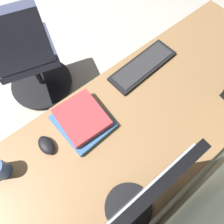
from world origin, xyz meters
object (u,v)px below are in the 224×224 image
(office_chair, at_px, (27,59))
(drawer_pedestal, at_px, (45,223))
(monitor_primary, at_px, (133,206))
(mouse_main, at_px, (46,145))
(keyboard_main, at_px, (143,66))
(book_stack_far, at_px, (82,120))

(office_chair, bearing_deg, drawer_pedestal, 63.36)
(monitor_primary, distance_m, mouse_main, 0.51)
(monitor_primary, xyz_separation_m, keyboard_main, (-0.55, -0.49, -0.23))
(office_chair, bearing_deg, keyboard_main, 120.98)
(monitor_primary, xyz_separation_m, mouse_main, (0.12, -0.44, -0.22))
(monitor_primary, height_order, mouse_main, monitor_primary)
(monitor_primary, xyz_separation_m, book_stack_far, (-0.09, -0.43, -0.21))
(book_stack_far, bearing_deg, monitor_primary, 78.77)
(drawer_pedestal, height_order, office_chair, office_chair)
(keyboard_main, xyz_separation_m, book_stack_far, (0.46, 0.06, 0.02))
(drawer_pedestal, height_order, mouse_main, mouse_main)
(drawer_pedestal, relative_size, monitor_primary, 1.42)
(monitor_primary, relative_size, book_stack_far, 1.84)
(drawer_pedestal, bearing_deg, monitor_primary, 150.10)
(drawer_pedestal, xyz_separation_m, office_chair, (-0.50, -1.00, 0.11))
(monitor_primary, xyz_separation_m, office_chair, (-0.11, -1.22, -0.51))
(monitor_primary, height_order, book_stack_far, monitor_primary)
(drawer_pedestal, xyz_separation_m, monitor_primary, (-0.39, 0.23, 0.62))
(keyboard_main, height_order, book_stack_far, book_stack_far)
(monitor_primary, distance_m, book_stack_far, 0.49)
(monitor_primary, bearing_deg, book_stack_far, -101.23)
(keyboard_main, bearing_deg, book_stack_far, 7.00)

